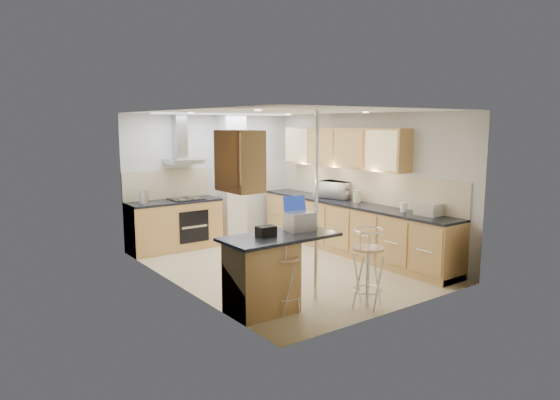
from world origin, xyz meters
TOP-DOWN VIEW (x-y plane):
  - ground at (0.00, 0.00)m, footprint 4.80×4.80m
  - room_shell at (0.32, 0.38)m, footprint 3.64×4.84m
  - right_counter at (1.50, 0.00)m, footprint 0.63×4.40m
  - back_counter at (-0.95, 2.10)m, footprint 1.70×0.63m
  - peninsula at (-1.12, -1.45)m, footprint 1.47×0.72m
  - microwave at (1.66, 0.55)m, footprint 0.55×0.68m
  - laptop at (-0.74, -1.38)m, footprint 0.37×0.29m
  - bag at (-1.28, -1.39)m, footprint 0.23×0.17m
  - bar_stool_near at (-1.17, -1.63)m, footprint 0.50×0.50m
  - bar_stool_end at (-0.22, -2.10)m, footprint 0.59×0.59m
  - jar_a at (1.44, 0.88)m, footprint 0.16×0.16m
  - jar_b at (1.60, 1.03)m, footprint 0.14×0.14m
  - jar_c at (1.62, -0.03)m, footprint 0.18×0.18m
  - jar_d at (1.52, -1.18)m, footprint 0.13×0.13m
  - bread_bin at (1.60, -1.60)m, footprint 0.30×0.37m
  - kettle at (-1.54, 2.05)m, footprint 0.16×0.16m

SIDE VIEW (x-z plane):
  - ground at x=0.00m, z-range 0.00..0.00m
  - back_counter at x=-0.95m, z-range 0.00..0.92m
  - right_counter at x=1.50m, z-range 0.00..0.92m
  - bar_stool_near at x=-1.17m, z-range 0.00..0.93m
  - peninsula at x=-1.12m, z-range 0.01..0.95m
  - bar_stool_end at x=-0.22m, z-range 0.00..1.02m
  - jar_b at x=1.60m, z-range 0.92..1.07m
  - jar_d at x=1.52m, z-range 0.92..1.07m
  - bag at x=-1.28m, z-range 0.94..1.06m
  - jar_a at x=1.44m, z-range 0.92..1.09m
  - bread_bin at x=1.60m, z-range 0.92..1.11m
  - jar_c at x=1.62m, z-range 0.92..1.14m
  - kettle at x=-1.54m, z-range 0.92..1.16m
  - laptop at x=-0.74m, z-range 0.94..1.18m
  - microwave at x=1.66m, z-range 0.92..1.24m
  - room_shell at x=0.32m, z-range 0.29..2.80m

